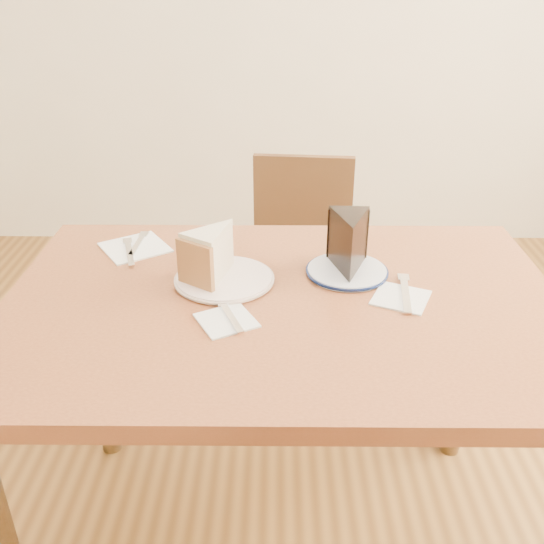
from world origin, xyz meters
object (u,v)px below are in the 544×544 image
Objects in this scene: table at (283,337)px; chair_far at (300,269)px; plate_navy at (347,271)px; carrot_cake at (215,254)px; chocolate_cake at (349,246)px; plate_cream at (224,279)px.

chair_far reaches higher than table.
carrot_cake is (-0.30, -0.03, 0.06)m from plate_navy.
chocolate_cake is at bearing 102.87° from chair_far.
plate_cream is 1.65× the size of chocolate_cake.
chocolate_cake reaches higher than chair_far.
plate_cream and plate_navy have the same top height.
table is at bearing -141.64° from plate_navy.
plate_navy is 0.31m from carrot_cake.
plate_navy is at bearing 38.87° from carrot_cake.
chocolate_cake is at bearing 38.17° from carrot_cake.
plate_cream is 1.19× the size of plate_navy.
plate_navy is (0.08, -0.60, 0.30)m from chair_far.
carrot_cake reaches higher than table.
plate_navy is (0.15, 0.12, 0.10)m from table.
chocolate_cake is (0.15, 0.11, 0.17)m from table.
chocolate_cake is (0.00, -0.00, 0.07)m from plate_navy.
plate_cream is 0.29m from chocolate_cake.
table is 6.63× the size of plate_navy.
table is at bearing 39.69° from chocolate_cake.
carrot_cake is at bearing 143.36° from plate_cream.
plate_navy is at bearing -66.95° from chocolate_cake.
plate_navy is at bearing 38.36° from table.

